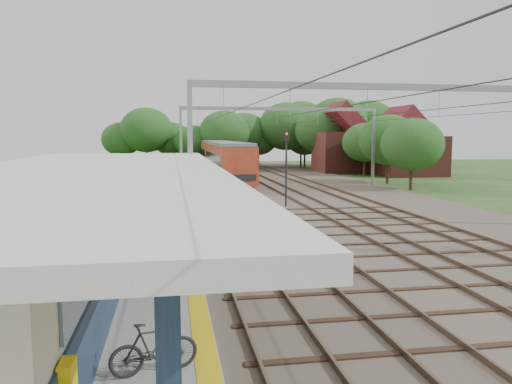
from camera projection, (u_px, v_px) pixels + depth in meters
ballast_bed at (300, 194)px, 38.64m from camera, size 18.00×90.00×0.10m
platform at (133, 241)px, 21.04m from camera, size 5.00×52.00×0.35m
yellow_stripe at (187, 235)px, 21.39m from camera, size 0.45×52.00×0.01m
station_building at (61, 229)px, 13.74m from camera, size 3.41×18.00×3.40m
canopy at (95, 173)px, 12.76m from camera, size 6.40×20.00×3.44m
rail_tracks at (269, 193)px, 38.21m from camera, size 11.80×88.00×0.15m
catenary_system at (310, 122)px, 33.30m from camera, size 17.22×88.00×7.00m
tree_band at (246, 133)px, 64.63m from camera, size 31.72×30.88×8.82m
house_near at (409, 149)px, 56.82m from camera, size 7.00×6.12×7.89m
house_far at (349, 146)px, 61.83m from camera, size 8.00×6.12×8.66m
person at (127, 242)px, 15.37m from camera, size 0.85×0.73×1.96m
bicycle at (154, 348)px, 8.91m from camera, size 1.66×0.82×0.96m
train at (218, 157)px, 56.81m from camera, size 2.94×36.58×3.86m
signal_post at (286, 158)px, 31.53m from camera, size 0.38×0.32×4.84m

